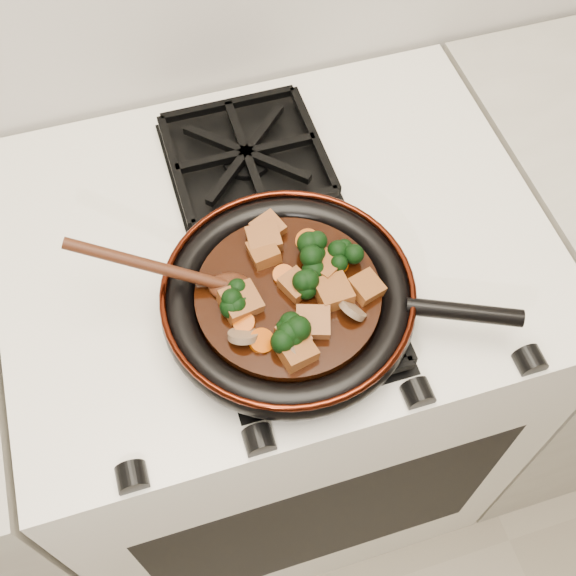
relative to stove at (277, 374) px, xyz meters
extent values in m
cube|color=white|center=(0.00, 0.00, 0.00)|extent=(0.76, 0.60, 0.90)
cylinder|color=black|center=(-0.02, -0.13, 0.48)|extent=(0.29, 0.29, 0.01)
torus|color=black|center=(-0.02, -0.13, 0.49)|extent=(0.32, 0.32, 0.04)
torus|color=#401309|center=(-0.02, -0.13, 0.51)|extent=(0.32, 0.32, 0.01)
cylinder|color=black|center=(0.18, -0.22, 0.51)|extent=(0.14, 0.08, 0.02)
cylinder|color=black|center=(-0.02, -0.13, 0.50)|extent=(0.23, 0.23, 0.02)
cube|color=brown|center=(-0.02, -0.03, 0.52)|extent=(0.05, 0.05, 0.03)
cube|color=brown|center=(0.04, -0.11, 0.52)|extent=(0.05, 0.05, 0.03)
cube|color=brown|center=(0.03, -0.15, 0.52)|extent=(0.04, 0.04, 0.03)
cube|color=brown|center=(0.00, -0.18, 0.52)|extent=(0.05, 0.05, 0.03)
cube|color=brown|center=(-0.03, -0.07, 0.52)|extent=(0.04, 0.04, 0.03)
cube|color=brown|center=(0.07, -0.15, 0.52)|extent=(0.05, 0.05, 0.03)
cube|color=brown|center=(-0.03, -0.19, 0.52)|extent=(0.04, 0.04, 0.02)
cube|color=brown|center=(-0.03, -0.21, 0.52)|extent=(0.05, 0.04, 0.03)
cube|color=brown|center=(-0.08, -0.13, 0.52)|extent=(0.05, 0.05, 0.03)
cube|color=brown|center=(-0.03, -0.05, 0.52)|extent=(0.04, 0.04, 0.03)
cube|color=brown|center=(-0.01, -0.13, 0.52)|extent=(0.04, 0.05, 0.02)
cylinder|color=#BC4705|center=(-0.02, -0.10, 0.51)|extent=(0.03, 0.03, 0.01)
cylinder|color=#BC4705|center=(-0.07, -0.18, 0.51)|extent=(0.03, 0.03, 0.02)
cylinder|color=#BC4705|center=(-0.08, -0.16, 0.51)|extent=(0.03, 0.03, 0.01)
cylinder|color=#BC4705|center=(0.03, -0.06, 0.51)|extent=(0.03, 0.03, 0.02)
cylinder|color=#BC4705|center=(0.05, -0.11, 0.51)|extent=(0.03, 0.03, 0.02)
cylinder|color=#7F6449|center=(-0.09, -0.17, 0.52)|extent=(0.05, 0.04, 0.03)
cylinder|color=#7F6449|center=(-0.03, -0.21, 0.52)|extent=(0.03, 0.04, 0.03)
cylinder|color=#7F6449|center=(0.05, -0.18, 0.52)|extent=(0.04, 0.05, 0.03)
ellipsoid|color=#3F1C0D|center=(-0.08, -0.10, 0.51)|extent=(0.07, 0.06, 0.02)
cylinder|color=#3F1C0D|center=(-0.17, -0.06, 0.55)|extent=(0.02, 0.02, 0.20)
camera|label=1|loc=(-0.15, -0.57, 1.27)|focal=45.00mm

